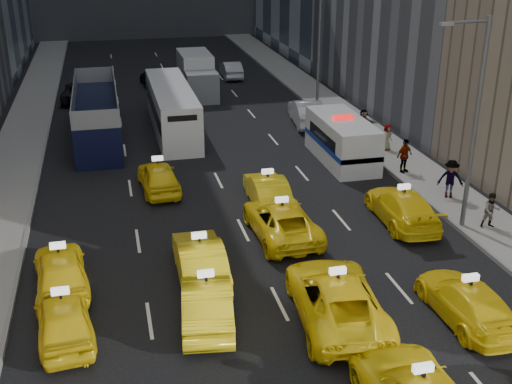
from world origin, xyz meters
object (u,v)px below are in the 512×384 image
(city_bus, at_px, (172,109))
(double_decker, at_px, (97,114))
(nypd_van, at_px, (342,141))
(box_truck, at_px, (197,75))

(city_bus, bearing_deg, double_decker, -166.58)
(nypd_van, height_order, city_bus, city_bus)
(box_truck, bearing_deg, city_bus, -100.15)
(nypd_van, relative_size, double_decker, 0.56)
(nypd_van, relative_size, city_bus, 0.56)
(double_decker, relative_size, box_truck, 1.62)
(nypd_van, xyz_separation_m, city_bus, (-8.50, 7.90, 0.25))
(city_bus, relative_size, box_truck, 1.61)
(city_bus, bearing_deg, nypd_van, -38.32)
(double_decker, bearing_deg, nypd_van, -23.56)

